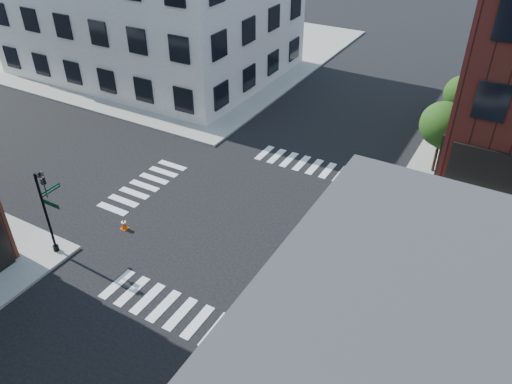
{
  "coord_description": "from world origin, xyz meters",
  "views": [
    {
      "loc": [
        11.02,
        -18.21,
        16.3
      ],
      "look_at": [
        0.92,
        -0.49,
        2.5
      ],
      "focal_mm": 35.0,
      "sensor_mm": 36.0,
      "label": 1
    }
  ],
  "objects": [
    {
      "name": "sidewalk_nw",
      "position": [
        -21.0,
        21.0,
        0.07
      ],
      "size": [
        30.0,
        30.0,
        0.15
      ],
      "primitive_type": "cube",
      "color": "gray",
      "rests_on": "ground"
    },
    {
      "name": "ground",
      "position": [
        0.0,
        0.0,
        0.0
      ],
      "size": [
        120.0,
        120.0,
        0.0
      ],
      "primitive_type": "plane",
      "color": "black",
      "rests_on": "ground"
    },
    {
      "name": "tree_near",
      "position": [
        7.56,
        9.98,
        3.16
      ],
      "size": [
        2.69,
        2.69,
        4.49
      ],
      "color": "black",
      "rests_on": "ground"
    },
    {
      "name": "building_nw",
      "position": [
        -19.0,
        16.0,
        5.5
      ],
      "size": [
        22.0,
        16.0,
        11.0
      ],
      "primitive_type": "cube",
      "color": "silver",
      "rests_on": "ground"
    },
    {
      "name": "tree_far",
      "position": [
        7.56,
        15.98,
        2.87
      ],
      "size": [
        2.43,
        2.43,
        4.07
      ],
      "color": "black",
      "rests_on": "ground"
    },
    {
      "name": "traffic_cone",
      "position": [
        -5.2,
        -3.71,
        0.31
      ],
      "size": [
        0.38,
        0.38,
        0.65
      ],
      "rotation": [
        0.0,
        0.0,
        -0.09
      ],
      "color": "#EE4B0A",
      "rests_on": "ground"
    },
    {
      "name": "signal_pole",
      "position": [
        -6.72,
        -6.68,
        2.86
      ],
      "size": [
        1.29,
        1.24,
        4.6
      ],
      "color": "black",
      "rests_on": "ground"
    }
  ]
}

